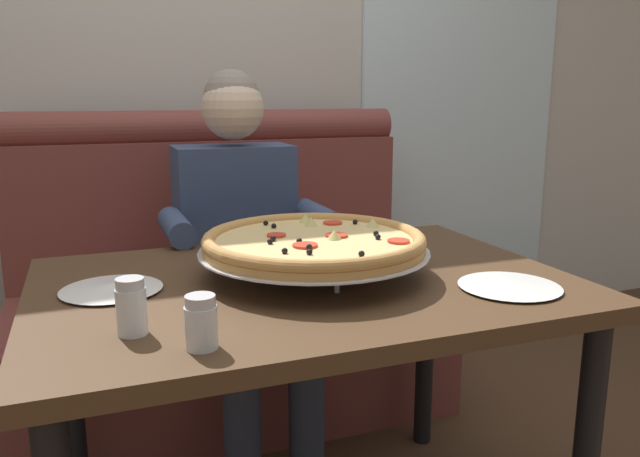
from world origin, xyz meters
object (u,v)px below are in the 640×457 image
diner_main (242,240)px  pizza (314,242)px  shaker_oregano (132,311)px  dining_table (305,315)px  shaker_pepper_flakes (201,326)px  plate_near_right (510,284)px  patio_chair (391,202)px  booth_bench (228,304)px  plate_near_left (111,287)px

diner_main → pizza: diner_main is taller
shaker_oregano → dining_table: bearing=27.8°
diner_main → shaker_pepper_flakes: size_ratio=13.20×
pizza → shaker_pepper_flakes: pizza is taller
plate_near_right → patio_chair: 2.51m
booth_bench → patio_chair: (1.31, 1.19, 0.13)m
plate_near_left → patio_chair: 2.70m
diner_main → patio_chair: 1.97m
dining_table → plate_near_right: 0.49m
dining_table → plate_near_left: 0.46m
shaker_pepper_flakes → pizza: bearing=46.2°
booth_bench → plate_near_right: booth_bench is taller
pizza → plate_near_left: pizza is taller
plate_near_right → booth_bench: bearing=110.0°
diner_main → plate_near_right: 0.97m
plate_near_left → patio_chair: size_ratio=0.26×
shaker_oregano → plate_near_left: 0.29m
booth_bench → pizza: booth_bench is taller
patio_chair → pizza: bearing=-121.7°
booth_bench → plate_near_left: 1.02m
shaker_oregano → plate_near_left: bearing=95.2°
dining_table → shaker_pepper_flakes: (-0.31, -0.33, 0.13)m
pizza → shaker_oregano: bearing=-151.4°
booth_bench → dining_table: size_ratio=1.25×
diner_main → shaker_oregano: (-0.41, -0.86, 0.09)m
diner_main → plate_near_left: bearing=-127.4°
diner_main → shaker_pepper_flakes: diner_main is taller
pizza → shaker_pepper_flakes: 0.49m
diner_main → shaker_oregano: size_ratio=11.83×
pizza → patio_chair: pizza is taller
dining_table → shaker_oregano: bearing=-152.2°
booth_bench → shaker_oregano: booth_bench is taller
patio_chair → plate_near_left: bearing=-130.8°
shaker_oregano → plate_near_left: (-0.03, 0.28, -0.04)m
dining_table → plate_near_right: size_ratio=5.39×
plate_near_right → diner_main: bearing=115.4°
shaker_oregano → shaker_pepper_flakes: 0.15m
dining_table → pizza: 0.18m
diner_main → pizza: (0.03, -0.61, 0.13)m
shaker_oregano → plate_near_left: size_ratio=0.47×
plate_near_right → patio_chair: patio_chair is taller
pizza → patio_chair: size_ratio=0.66×
shaker_pepper_flakes → patio_chair: (1.62, 2.43, -0.27)m
booth_bench → patio_chair: bearing=42.2°
shaker_oregano → shaker_pepper_flakes: bearing=-45.6°
dining_table → diner_main: diner_main is taller
plate_near_left → pizza: bearing=-4.6°
shaker_oregano → shaker_pepper_flakes: shaker_oregano is taller
dining_table → patio_chair: bearing=57.9°
pizza → diner_main: bearing=93.2°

